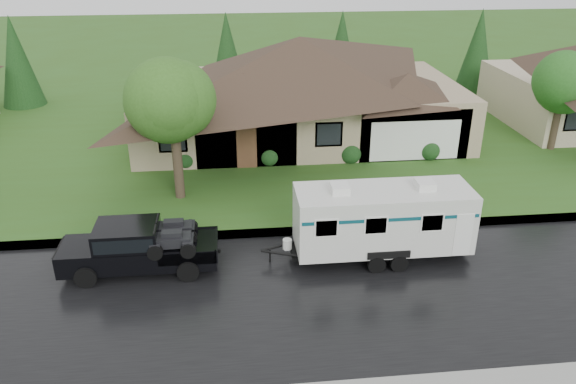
# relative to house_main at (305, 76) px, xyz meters

# --- Properties ---
(ground) EXTENTS (140.00, 140.00, 0.00)m
(ground) POSITION_rel_house_main_xyz_m (-2.29, -13.84, -3.59)
(ground) COLOR #31571B
(ground) RESTS_ON ground
(road) EXTENTS (140.00, 8.00, 0.01)m
(road) POSITION_rel_house_main_xyz_m (-2.29, -15.84, -3.59)
(road) COLOR black
(road) RESTS_ON ground
(curb) EXTENTS (140.00, 0.50, 0.15)m
(curb) POSITION_rel_house_main_xyz_m (-2.29, -11.59, -3.52)
(curb) COLOR gray
(curb) RESTS_ON ground
(lawn) EXTENTS (140.00, 26.00, 0.15)m
(lawn) POSITION_rel_house_main_xyz_m (-2.29, 1.16, -3.52)
(lawn) COLOR #31571B
(lawn) RESTS_ON ground
(house_main) EXTENTS (19.44, 10.80, 6.90)m
(house_main) POSITION_rel_house_main_xyz_m (0.00, 0.00, 0.00)
(house_main) COLOR tan
(house_main) RESTS_ON lawn
(tree_left_green) EXTENTS (3.86, 3.86, 6.39)m
(tree_left_green) POSITION_rel_house_main_xyz_m (-6.66, -7.99, 0.99)
(tree_left_green) COLOR #382B1E
(tree_left_green) RESTS_ON lawn
(tree_right_green) EXTENTS (3.30, 3.30, 5.46)m
(tree_right_green) POSITION_rel_house_main_xyz_m (13.17, -3.87, 0.34)
(tree_right_green) COLOR #382B1E
(tree_right_green) RESTS_ON lawn
(shrub_row) EXTENTS (13.60, 1.00, 1.00)m
(shrub_row) POSITION_rel_house_main_xyz_m (-0.29, -4.54, -2.94)
(shrub_row) COLOR #143814
(shrub_row) RESTS_ON lawn
(pickup_truck) EXTENTS (5.40, 2.05, 1.80)m
(pickup_truck) POSITION_rel_house_main_xyz_m (-7.76, -13.68, -2.63)
(pickup_truck) COLOR black
(pickup_truck) RESTS_ON ground
(travel_trailer) EXTENTS (6.66, 2.34, 2.99)m
(travel_trailer) POSITION_rel_house_main_xyz_m (1.04, -13.68, -2.01)
(travel_trailer) COLOR silver
(travel_trailer) RESTS_ON ground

